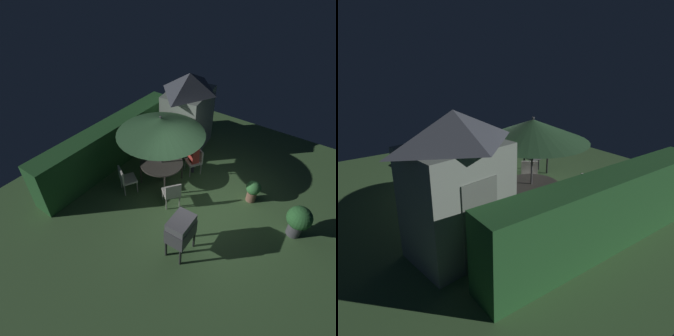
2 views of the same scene
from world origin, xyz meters
The scene contains 13 objects.
ground_plane centered at (0.00, 0.00, 0.00)m, with size 11.00×11.00×0.00m, color #47703D.
hedge_backdrop centered at (0.00, 3.50, 0.77)m, with size 5.77×0.74×1.54m.
garden_shed centered at (2.43, 1.99, 1.43)m, with size 2.09×1.65×2.81m.
patio_table centered at (0.24, 1.53, 0.70)m, with size 1.35×1.35×0.76m.
patio_umbrella centered at (0.24, 1.53, 2.07)m, with size 2.59×2.59×2.38m.
bbq_grill centered at (-1.62, -0.44, 0.85)m, with size 0.72×0.52×1.20m.
chair_near_shed centered at (1.26, 0.89, 0.52)m, with size 0.64×0.64×0.90m.
chair_far_side centered at (1.32, 2.23, 0.52)m, with size 0.64×0.64×0.90m.
chair_toward_hedge centered at (-0.79, 2.13, 0.52)m, with size 0.63×0.63×0.90m.
chair_toward_house centered at (-0.47, 0.63, 0.52)m, with size 0.65×0.65×0.90m.
potted_plant_by_shed centered at (1.10, -1.19, 0.42)m, with size 0.42×0.42×0.72m.
potted_plant_by_grill centered at (0.59, -2.60, 0.57)m, with size 0.63×0.63×0.96m.
person_in_red centered at (1.19, 0.94, 0.78)m, with size 0.38×0.42×1.26m.
Camera 1 is at (-5.02, -2.52, 6.02)m, focal length 28.98 mm.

